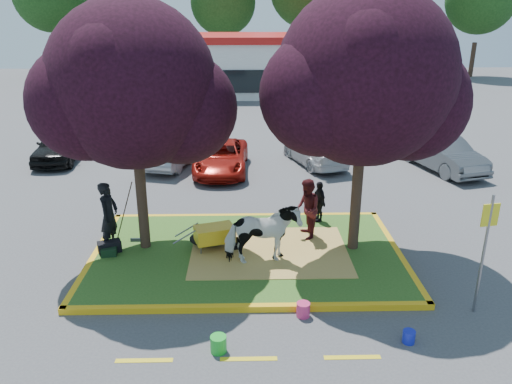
{
  "coord_description": "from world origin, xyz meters",
  "views": [
    {
      "loc": [
        -0.04,
        -12.06,
        6.33
      ],
      "look_at": [
        0.25,
        0.5,
        1.68
      ],
      "focal_mm": 35.0,
      "sensor_mm": 36.0,
      "label": 1
    }
  ],
  "objects_px": {
    "car_silver": "(174,147)",
    "wheelbarrow": "(215,234)",
    "calf": "(208,239)",
    "bucket_blue": "(409,337)",
    "bucket_pink": "(303,310)",
    "handler": "(109,216)",
    "cow": "(262,235)",
    "bucket_green": "(218,344)",
    "sign_post": "(486,241)",
    "car_black": "(60,145)"
  },
  "relations": [
    {
      "from": "car_silver",
      "to": "wheelbarrow",
      "type": "bearing_deg",
      "value": 118.93
    },
    {
      "from": "calf",
      "to": "bucket_blue",
      "type": "height_order",
      "value": "calf"
    },
    {
      "from": "bucket_blue",
      "to": "car_silver",
      "type": "bearing_deg",
      "value": 116.88
    },
    {
      "from": "bucket_pink",
      "to": "handler",
      "type": "bearing_deg",
      "value": 147.37
    },
    {
      "from": "cow",
      "to": "bucket_green",
      "type": "xyz_separation_m",
      "value": [
        -0.97,
        -3.34,
        -0.77
      ]
    },
    {
      "from": "calf",
      "to": "handler",
      "type": "xyz_separation_m",
      "value": [
        -2.62,
        -0.04,
        0.72
      ]
    },
    {
      "from": "handler",
      "to": "car_silver",
      "type": "height_order",
      "value": "handler"
    },
    {
      "from": "sign_post",
      "to": "wheelbarrow",
      "type": "bearing_deg",
      "value": 143.41
    },
    {
      "from": "calf",
      "to": "car_black",
      "type": "distance_m",
      "value": 11.37
    },
    {
      "from": "cow",
      "to": "handler",
      "type": "distance_m",
      "value": 4.2
    },
    {
      "from": "handler",
      "to": "car_black",
      "type": "relative_size",
      "value": 0.46
    },
    {
      "from": "cow",
      "to": "sign_post",
      "type": "relative_size",
      "value": 0.68
    },
    {
      "from": "handler",
      "to": "bucket_pink",
      "type": "relative_size",
      "value": 5.84
    },
    {
      "from": "bucket_green",
      "to": "bucket_blue",
      "type": "relative_size",
      "value": 1.28
    },
    {
      "from": "cow",
      "to": "car_silver",
      "type": "distance_m",
      "value": 9.9
    },
    {
      "from": "sign_post",
      "to": "car_silver",
      "type": "height_order",
      "value": "sign_post"
    },
    {
      "from": "bucket_green",
      "to": "bucket_blue",
      "type": "bearing_deg",
      "value": 2.91
    },
    {
      "from": "wheelbarrow",
      "to": "calf",
      "type": "bearing_deg",
      "value": 111.8
    },
    {
      "from": "cow",
      "to": "sign_post",
      "type": "xyz_separation_m",
      "value": [
        4.63,
        -2.08,
        0.78
      ]
    },
    {
      "from": "calf",
      "to": "bucket_green",
      "type": "xyz_separation_m",
      "value": [
        0.5,
        -4.33,
        -0.2
      ]
    },
    {
      "from": "cow",
      "to": "car_black",
      "type": "xyz_separation_m",
      "value": [
        -8.5,
        9.92,
        -0.24
      ]
    },
    {
      "from": "bucket_green",
      "to": "car_silver",
      "type": "relative_size",
      "value": 0.08
    },
    {
      "from": "bucket_pink",
      "to": "bucket_blue",
      "type": "xyz_separation_m",
      "value": [
        2.02,
        -0.96,
        -0.03
      ]
    },
    {
      "from": "handler",
      "to": "wheelbarrow",
      "type": "height_order",
      "value": "handler"
    },
    {
      "from": "wheelbarrow",
      "to": "sign_post",
      "type": "height_order",
      "value": "sign_post"
    },
    {
      "from": "car_black",
      "to": "bucket_blue",
      "type": "bearing_deg",
      "value": -51.18
    },
    {
      "from": "bucket_pink",
      "to": "car_silver",
      "type": "height_order",
      "value": "car_silver"
    },
    {
      "from": "cow",
      "to": "bucket_blue",
      "type": "height_order",
      "value": "cow"
    },
    {
      "from": "bucket_green",
      "to": "bucket_blue",
      "type": "height_order",
      "value": "bucket_green"
    },
    {
      "from": "cow",
      "to": "car_silver",
      "type": "xyz_separation_m",
      "value": [
        -3.46,
        9.27,
        -0.21
      ]
    },
    {
      "from": "cow",
      "to": "handler",
      "type": "xyz_separation_m",
      "value": [
        -4.08,
        0.96,
        0.15
      ]
    },
    {
      "from": "sign_post",
      "to": "bucket_blue",
      "type": "distance_m",
      "value": 2.62
    },
    {
      "from": "sign_post",
      "to": "car_silver",
      "type": "distance_m",
      "value": 13.97
    },
    {
      "from": "bucket_green",
      "to": "car_black",
      "type": "relative_size",
      "value": 0.08
    },
    {
      "from": "calf",
      "to": "wheelbarrow",
      "type": "xyz_separation_m",
      "value": [
        0.22,
        -0.27,
        0.26
      ]
    },
    {
      "from": "wheelbarrow",
      "to": "bucket_green",
      "type": "height_order",
      "value": "wheelbarrow"
    },
    {
      "from": "car_black",
      "to": "wheelbarrow",
      "type": "bearing_deg",
      "value": -53.85
    },
    {
      "from": "bucket_green",
      "to": "bucket_blue",
      "type": "distance_m",
      "value": 3.81
    },
    {
      "from": "sign_post",
      "to": "car_black",
      "type": "bearing_deg",
      "value": 126.54
    },
    {
      "from": "car_silver",
      "to": "car_black",
      "type": "bearing_deg",
      "value": 7.06
    },
    {
      "from": "car_black",
      "to": "handler",
      "type": "bearing_deg",
      "value": -65.91
    },
    {
      "from": "bucket_pink",
      "to": "car_black",
      "type": "relative_size",
      "value": 0.08
    },
    {
      "from": "sign_post",
      "to": "bucket_blue",
      "type": "xyz_separation_m",
      "value": [
        -1.79,
        -1.06,
        -1.59
      ]
    },
    {
      "from": "cow",
      "to": "car_silver",
      "type": "height_order",
      "value": "cow"
    },
    {
      "from": "handler",
      "to": "sign_post",
      "type": "xyz_separation_m",
      "value": [
        8.71,
        -3.04,
        0.63
      ]
    },
    {
      "from": "bucket_blue",
      "to": "calf",
      "type": "bearing_deg",
      "value": 136.11
    },
    {
      "from": "calf",
      "to": "sign_post",
      "type": "relative_size",
      "value": 0.36
    },
    {
      "from": "handler",
      "to": "sign_post",
      "type": "relative_size",
      "value": 0.68
    },
    {
      "from": "bucket_blue",
      "to": "wheelbarrow",
      "type": "bearing_deg",
      "value": 136.51
    },
    {
      "from": "wheelbarrow",
      "to": "car_black",
      "type": "xyz_separation_m",
      "value": [
        -7.25,
        9.19,
        0.07
      ]
    }
  ]
}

